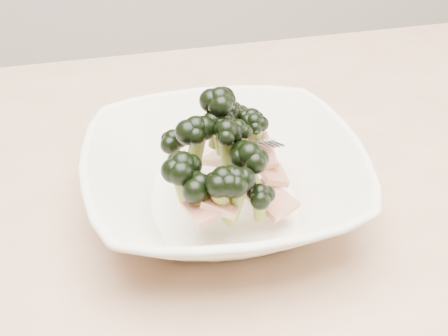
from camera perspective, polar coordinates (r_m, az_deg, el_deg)
The scene contains 2 objects.
dining_table at distance 0.72m, azimuth -0.79°, elevation -9.89°, with size 1.20×0.80×0.75m.
broccoli_dish at distance 0.63m, azimuth -0.00°, elevation -0.75°, with size 0.30×0.30×0.13m.
Camera 1 is at (-0.11, -0.50, 1.16)m, focal length 50.00 mm.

